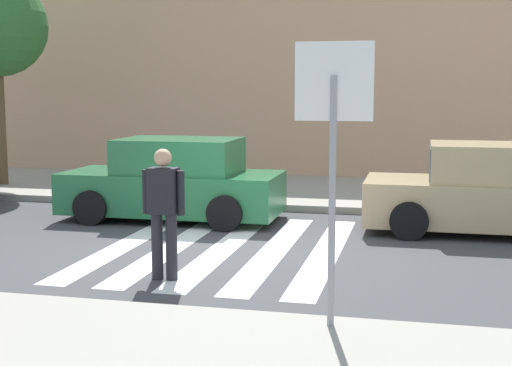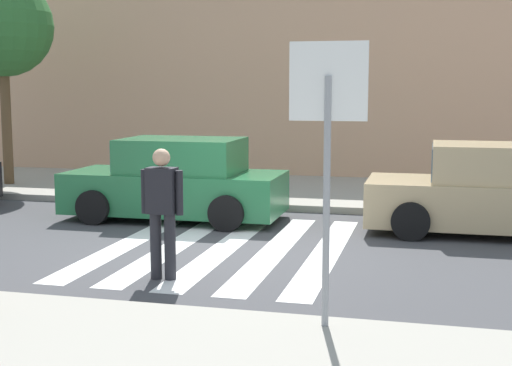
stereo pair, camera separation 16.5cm
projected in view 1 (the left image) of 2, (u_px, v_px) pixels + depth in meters
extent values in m
plane|color=#424244|center=(221.00, 251.00, 11.01)|extent=(120.00, 120.00, 0.00)
cube|color=#9E998C|center=(290.00, 191.00, 16.80)|extent=(60.00, 4.80, 0.14)
cube|color=tan|center=(318.00, 76.00, 20.67)|extent=(56.00, 4.00, 5.66)
cube|color=silver|center=(130.00, 242.00, 11.56)|extent=(0.44, 5.20, 0.01)
cube|color=silver|center=(176.00, 245.00, 11.38)|extent=(0.44, 5.20, 0.01)
cube|color=silver|center=(225.00, 247.00, 11.21)|extent=(0.44, 5.20, 0.01)
cube|color=silver|center=(274.00, 250.00, 11.03)|extent=(0.44, 5.20, 0.01)
cube|color=silver|center=(326.00, 253.00, 10.85)|extent=(0.44, 5.20, 0.01)
cylinder|color=gray|center=(332.00, 203.00, 6.99)|extent=(0.07, 0.07, 2.48)
cube|color=white|center=(334.00, 81.00, 6.85)|extent=(0.76, 0.03, 0.76)
cube|color=red|center=(334.00, 81.00, 6.86)|extent=(0.66, 0.02, 0.66)
cylinder|color=#232328|center=(157.00, 246.00, 9.33)|extent=(0.15, 0.15, 0.88)
cylinder|color=#232328|center=(172.00, 247.00, 9.28)|extent=(0.15, 0.15, 0.88)
cube|color=black|center=(163.00, 191.00, 9.21)|extent=(0.39, 0.25, 0.60)
sphere|color=tan|center=(163.00, 158.00, 9.15)|extent=(0.23, 0.23, 0.23)
cylinder|color=black|center=(146.00, 192.00, 9.27)|extent=(0.10, 0.10, 0.58)
cylinder|color=black|center=(181.00, 193.00, 9.15)|extent=(0.10, 0.10, 0.58)
cube|color=#236B3D|center=(172.00, 192.00, 13.52)|extent=(4.10, 1.70, 0.76)
cube|color=#236B3D|center=(179.00, 155.00, 13.39)|extent=(2.20, 1.56, 0.64)
cube|color=slate|center=(126.00, 154.00, 13.63)|extent=(0.10, 1.50, 0.54)
cube|color=slate|center=(229.00, 157.00, 13.18)|extent=(0.10, 1.50, 0.51)
cylinder|color=black|center=(91.00, 208.00, 13.01)|extent=(0.64, 0.22, 0.64)
cylinder|color=black|center=(128.00, 194.00, 14.65)|extent=(0.64, 0.22, 0.64)
cylinder|color=black|center=(225.00, 213.00, 12.45)|extent=(0.64, 0.22, 0.64)
cylinder|color=black|center=(248.00, 198.00, 14.09)|extent=(0.64, 0.22, 0.64)
cube|color=tan|center=(486.00, 203.00, 12.25)|extent=(4.10, 1.70, 0.76)
cube|color=tan|center=(497.00, 163.00, 12.13)|extent=(2.20, 1.56, 0.64)
cube|color=slate|center=(432.00, 161.00, 12.36)|extent=(0.10, 1.50, 0.54)
cylinder|color=black|center=(409.00, 221.00, 11.74)|extent=(0.64, 0.22, 0.64)
cylinder|color=black|center=(411.00, 204.00, 13.38)|extent=(0.64, 0.22, 0.64)
cylinder|color=brown|center=(0.00, 121.00, 17.27)|extent=(0.24, 0.24, 3.09)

